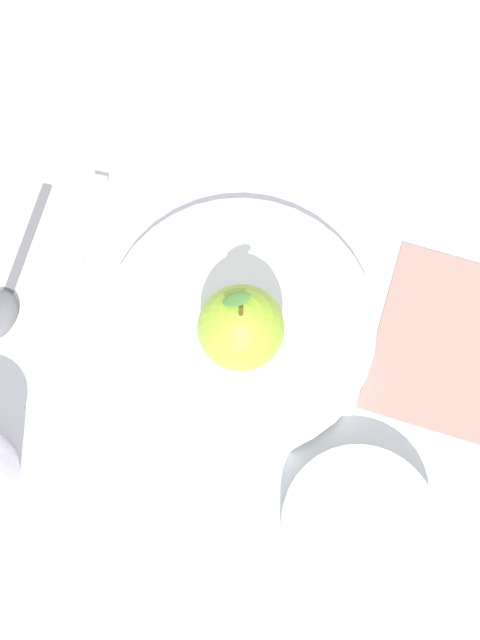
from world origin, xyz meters
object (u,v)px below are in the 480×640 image
(apple, at_px, (241,328))
(linen_napkin, at_px, (443,340))
(knife, at_px, (75,267))
(side_bowl, at_px, (359,524))
(dinner_plate, at_px, (240,324))
(spoon, at_px, (4,298))

(apple, bearing_deg, linen_napkin, -108.61)
(apple, height_order, knife, apple)
(side_bowl, distance_m, knife, 0.34)
(dinner_plate, height_order, spoon, dinner_plate)
(knife, relative_size, linen_napkin, 1.23)
(knife, relative_size, spoon, 1.41)
(dinner_plate, relative_size, apple, 2.78)
(knife, height_order, spoon, spoon)
(linen_napkin, bearing_deg, apple, 71.39)
(dinner_plate, distance_m, spoon, 0.22)
(apple, distance_m, knife, 0.18)
(side_bowl, bearing_deg, linen_napkin, -47.25)
(side_bowl, height_order, linen_napkin, side_bowl)
(knife, bearing_deg, dinner_plate, -130.36)
(knife, bearing_deg, apple, -135.78)
(apple, bearing_deg, side_bowl, -168.65)
(apple, distance_m, linen_napkin, 0.19)
(dinner_plate, height_order, side_bowl, side_bowl)
(dinner_plate, bearing_deg, spoon, 63.28)
(side_bowl, height_order, knife, side_bowl)
(apple, distance_m, spoon, 0.22)
(knife, xyz_separation_m, linen_napkin, (-0.18, -0.29, -0.00))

